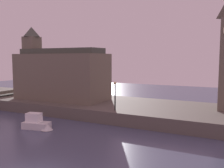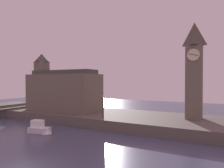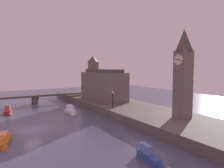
{
  "view_description": "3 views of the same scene",
  "coord_description": "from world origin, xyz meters",
  "px_view_note": "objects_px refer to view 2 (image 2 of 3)",
  "views": [
    {
      "loc": [
        11.88,
        -11.39,
        7.7
      ],
      "look_at": [
        -1.89,
        15.49,
        4.62
      ],
      "focal_mm": 40.81,
      "sensor_mm": 36.0,
      "label": 1
    },
    {
      "loc": [
        13.93,
        -10.98,
        7.14
      ],
      "look_at": [
        -0.16,
        15.78,
        6.64
      ],
      "focal_mm": 32.8,
      "sensor_mm": 36.0,
      "label": 2
    },
    {
      "loc": [
        34.21,
        -5.79,
        9.79
      ],
      "look_at": [
        -3.17,
        16.28,
        6.21
      ],
      "focal_mm": 34.16,
      "sensor_mm": 36.0,
      "label": 3
    }
  ],
  "objects_px": {
    "parliament_hall": "(62,90)",
    "streetlamp": "(103,104)",
    "clock_tower": "(194,69)",
    "boat_ferry_white": "(40,128)"
  },
  "relations": [
    {
      "from": "parliament_hall",
      "to": "streetlamp",
      "type": "relative_size",
      "value": 4.04
    },
    {
      "from": "clock_tower",
      "to": "boat_ferry_white",
      "type": "bearing_deg",
      "value": -145.94
    },
    {
      "from": "clock_tower",
      "to": "streetlamp",
      "type": "xyz_separation_m",
      "value": [
        -12.03,
        -6.03,
        -5.19
      ]
    },
    {
      "from": "clock_tower",
      "to": "parliament_hall",
      "type": "relative_size",
      "value": 1.02
    },
    {
      "from": "streetlamp",
      "to": "boat_ferry_white",
      "type": "height_order",
      "value": "streetlamp"
    },
    {
      "from": "streetlamp",
      "to": "boat_ferry_white",
      "type": "distance_m",
      "value": 9.41
    },
    {
      "from": "parliament_hall",
      "to": "streetlamp",
      "type": "bearing_deg",
      "value": -18.55
    },
    {
      "from": "parliament_hall",
      "to": "boat_ferry_white",
      "type": "bearing_deg",
      "value": -63.19
    },
    {
      "from": "streetlamp",
      "to": "boat_ferry_white",
      "type": "xyz_separation_m",
      "value": [
        -6.25,
        -6.32,
        -3.08
      ]
    },
    {
      "from": "parliament_hall",
      "to": "clock_tower",
      "type": "bearing_deg",
      "value": 5.41
    }
  ]
}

